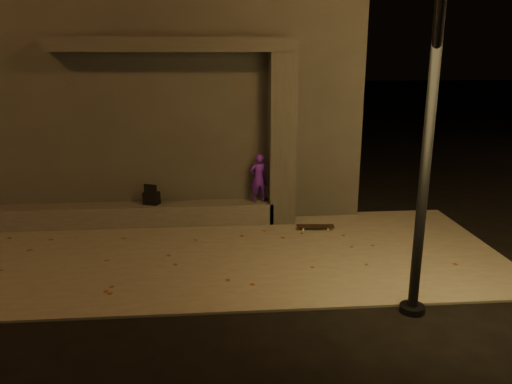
{
  "coord_description": "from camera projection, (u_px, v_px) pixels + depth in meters",
  "views": [
    {
      "loc": [
        0.27,
        -6.64,
        3.63
      ],
      "look_at": [
        1.0,
        2.0,
        1.2
      ],
      "focal_mm": 35.0,
      "sensor_mm": 36.0,
      "label": 1
    }
  ],
  "objects": [
    {
      "name": "skateboard",
      "position": [
        315.0,
        226.0,
        10.47
      ],
      "size": [
        0.8,
        0.26,
        0.09
      ],
      "rotation": [
        0.0,
        0.0,
        -0.07
      ],
      "color": "black",
      "rests_on": "sidewalk"
    },
    {
      "name": "street_lamp_0",
      "position": [
        438.0,
        29.0,
        6.18
      ],
      "size": [
        0.36,
        0.36,
        6.87
      ],
      "color": "black",
      "rests_on": "ground"
    },
    {
      "name": "sidewalk",
      "position": [
        202.0,
        254.0,
        9.25
      ],
      "size": [
        11.0,
        4.4,
        0.04
      ],
      "primitive_type": "cube",
      "color": "slate",
      "rests_on": "ground"
    },
    {
      "name": "canopy",
      "position": [
        174.0,
        45.0,
        9.92
      ],
      "size": [
        5.0,
        0.7,
        0.28
      ],
      "primitive_type": "cube",
      "color": "#3A3835",
      "rests_on": "column"
    },
    {
      "name": "building",
      "position": [
        164.0,
        94.0,
        12.78
      ],
      "size": [
        9.0,
        5.1,
        5.22
      ],
      "color": "#3A3835",
      "rests_on": "ground"
    },
    {
      "name": "skateboarder",
      "position": [
        259.0,
        178.0,
        10.75
      ],
      "size": [
        0.43,
        0.33,
        1.06
      ],
      "primitive_type": "imported",
      "rotation": [
        0.0,
        0.0,
        3.37
      ],
      "color": "#5419A6",
      "rests_on": "ledge"
    },
    {
      "name": "ground",
      "position": [
        200.0,
        308.0,
        7.33
      ],
      "size": [
        120.0,
        120.0,
        0.0
      ],
      "primitive_type": "plane",
      "color": "black",
      "rests_on": "ground"
    },
    {
      "name": "column",
      "position": [
        282.0,
        140.0,
        10.57
      ],
      "size": [
        0.55,
        0.55,
        3.6
      ],
      "primitive_type": "cube",
      "color": "#3A3835",
      "rests_on": "sidewalk"
    },
    {
      "name": "ledge",
      "position": [
        134.0,
        214.0,
        10.74
      ],
      "size": [
        6.0,
        0.55,
        0.45
      ],
      "primitive_type": "cube",
      "color": "#4C4945",
      "rests_on": "sidewalk"
    },
    {
      "name": "backpack",
      "position": [
        151.0,
        197.0,
        10.67
      ],
      "size": [
        0.38,
        0.32,
        0.46
      ],
      "rotation": [
        0.0,
        0.0,
        -0.39
      ],
      "color": "black",
      "rests_on": "ledge"
    }
  ]
}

